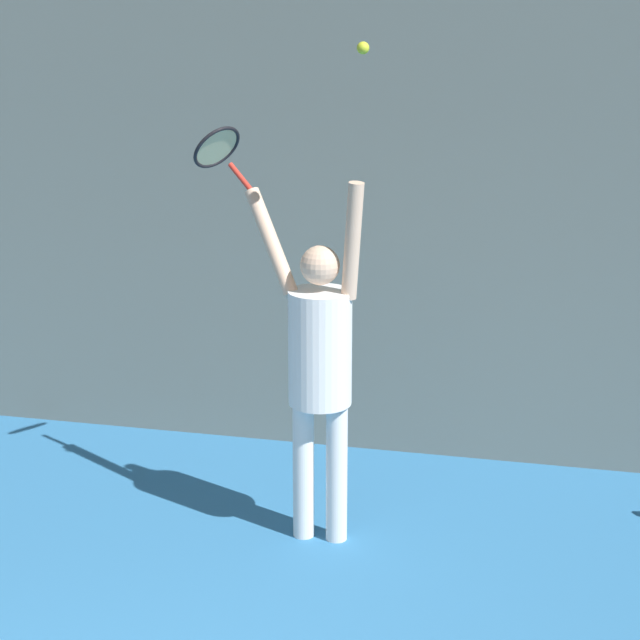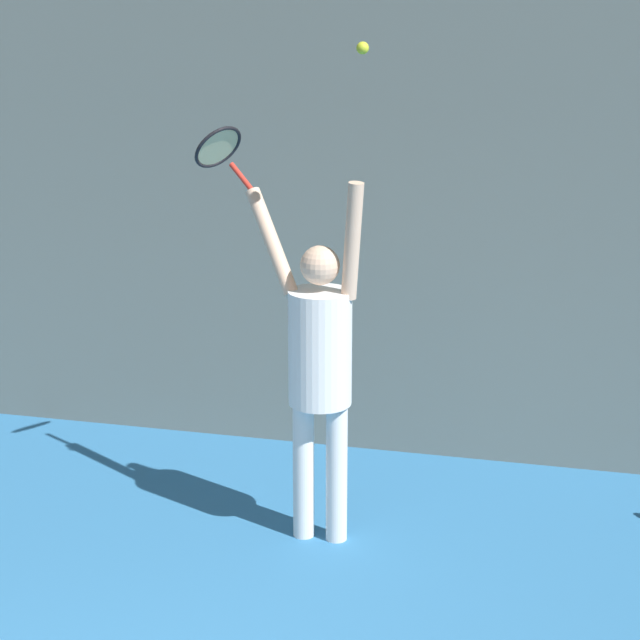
% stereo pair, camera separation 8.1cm
% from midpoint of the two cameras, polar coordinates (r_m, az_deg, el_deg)
% --- Properties ---
extents(back_wall, '(18.00, 0.10, 5.00)m').
position_cam_midpoint_polar(back_wall, '(8.06, -0.93, 10.70)').
color(back_wall, slate).
rests_on(back_wall, ground_plane).
extents(tennis_player, '(0.82, 0.50, 2.23)m').
position_cam_midpoint_polar(tennis_player, '(6.83, -0.37, -1.92)').
color(tennis_player, white).
rests_on(tennis_player, ground_plane).
extents(tennis_racket, '(0.46, 0.39, 0.38)m').
position_cam_midpoint_polar(tennis_racket, '(7.14, -5.34, 8.34)').
color(tennis_racket, red).
extents(tennis_ball, '(0.07, 0.07, 0.07)m').
position_cam_midpoint_polar(tennis_ball, '(6.31, 1.75, 13.24)').
color(tennis_ball, '#CCDB2D').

